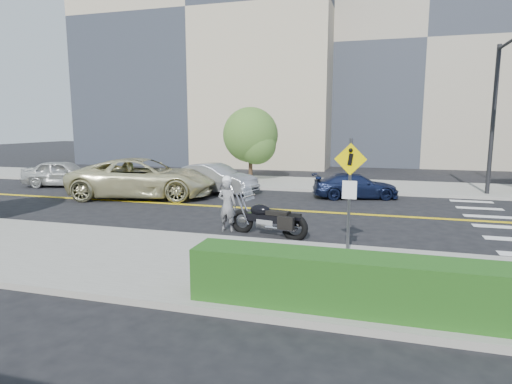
{
  "coord_description": "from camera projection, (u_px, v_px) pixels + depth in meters",
  "views": [
    {
      "loc": [
        4.85,
        -16.86,
        3.48
      ],
      "look_at": [
        0.88,
        -3.03,
        1.2
      ],
      "focal_mm": 30.0,
      "sensor_mm": 36.0,
      "label": 1
    }
  ],
  "objects": [
    {
      "name": "pedestrian_sign",
      "position": [
        350.0,
        187.0,
        10.43
      ],
      "size": [
        0.78,
        0.08,
        3.0
      ],
      "color": "#4C4C51",
      "rests_on": "sidewalk_near"
    },
    {
      "name": "building_left",
      "position": [
        218.0,
        26.0,
        39.53
      ],
      "size": [
        22.0,
        14.0,
        25.0
      ],
      "primitive_type": "cube",
      "color": "tan",
      "rests_on": "ground_plane"
    },
    {
      "name": "building_mid",
      "position": [
        419.0,
        52.0,
        38.81
      ],
      "size": [
        18.0,
        14.0,
        20.0
      ],
      "primitive_type": "cube",
      "color": "#A39984",
      "rests_on": "ground_plane"
    },
    {
      "name": "hedge",
      "position": [
        442.0,
        292.0,
        7.31
      ],
      "size": [
        9.0,
        0.9,
        1.0
      ],
      "primitive_type": "cube",
      "color": "#235619",
      "rests_on": "sidewalk_near"
    },
    {
      "name": "traffic_light",
      "position": [
        500.0,
        98.0,
        19.23
      ],
      "size": [
        0.28,
        4.5,
        7.0
      ],
      "color": "black",
      "rests_on": "sidewalk_far"
    },
    {
      "name": "ground_plane",
      "position": [
        256.0,
        209.0,
        17.88
      ],
      "size": [
        120.0,
        120.0,
        0.0
      ],
      "primitive_type": "plane",
      "color": "black",
      "rests_on": "ground"
    },
    {
      "name": "parked_car_blue",
      "position": [
        355.0,
        186.0,
        20.34
      ],
      "size": [
        4.32,
        2.69,
        1.17
      ],
      "primitive_type": "imported",
      "rotation": [
        0.0,
        0.0,
        1.85
      ],
      "color": "#151F41",
      "rests_on": "ground"
    },
    {
      "name": "motorcycle",
      "position": [
        268.0,
        211.0,
        13.42
      ],
      "size": [
        2.69,
        1.3,
        1.57
      ],
      "primitive_type": null,
      "rotation": [
        0.0,
        0.0,
        -0.21
      ],
      "color": "black",
      "rests_on": "ground"
    },
    {
      "name": "sidewalk_near",
      "position": [
        174.0,
        261.0,
        10.74
      ],
      "size": [
        60.0,
        5.0,
        0.15
      ],
      "primitive_type": "cube",
      "color": "#9E9B91",
      "rests_on": "ground_plane"
    },
    {
      "name": "suv",
      "position": [
        143.0,
        178.0,
        20.44
      ],
      "size": [
        7.34,
        4.59,
        1.89
      ],
      "primitive_type": "imported",
      "rotation": [
        0.0,
        0.0,
        1.8
      ],
      "color": "beige",
      "rests_on": "ground"
    },
    {
      "name": "parked_car_silver",
      "position": [
        215.0,
        179.0,
        21.83
      ],
      "size": [
        4.78,
        2.7,
        1.49
      ],
      "primitive_type": "imported",
      "rotation": [
        0.0,
        0.0,
        1.31
      ],
      "color": "#93959A",
      "rests_on": "ground"
    },
    {
      "name": "tree_far_a",
      "position": [
        250.0,
        135.0,
        25.6
      ],
      "size": [
        3.3,
        3.3,
        4.51
      ],
      "rotation": [
        0.0,
        0.0,
        -0.04
      ],
      "color": "#382619",
      "rests_on": "ground"
    },
    {
      "name": "motorcyclist",
      "position": [
        227.0,
        204.0,
        13.94
      ],
      "size": [
        0.66,
        0.45,
        1.85
      ],
      "rotation": [
        0.0,
        0.0,
        3.08
      ],
      "color": "#B5B6BA",
      "rests_on": "ground"
    },
    {
      "name": "sidewalk_far",
      "position": [
        291.0,
        183.0,
        24.98
      ],
      "size": [
        60.0,
        5.0,
        0.15
      ],
      "primitive_type": "cube",
      "color": "#9E9B91",
      "rests_on": "ground_plane"
    },
    {
      "name": "parked_car_white",
      "position": [
        64.0,
        173.0,
        24.11
      ],
      "size": [
        4.65,
        2.71,
        1.49
      ],
      "primitive_type": "imported",
      "rotation": [
        0.0,
        0.0,
        1.8
      ],
      "color": "beige",
      "rests_on": "ground"
    }
  ]
}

